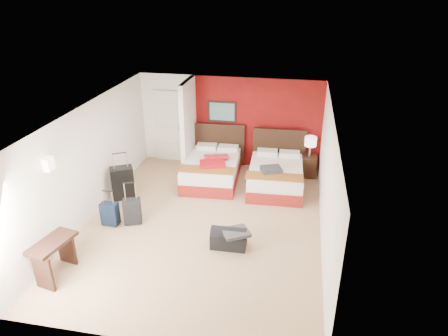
% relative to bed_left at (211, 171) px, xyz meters
% --- Properties ---
extents(ground, '(6.50, 6.50, 0.00)m').
position_rel_bed_left_xyz_m(ground, '(0.27, -2.06, -0.29)').
color(ground, tan).
rests_on(ground, ground).
extents(room_walls, '(5.02, 6.52, 2.50)m').
position_rel_bed_left_xyz_m(room_walls, '(-1.14, -0.64, 0.97)').
color(room_walls, white).
rests_on(room_walls, ground).
extents(red_accent_panel, '(3.50, 0.04, 2.50)m').
position_rel_bed_left_xyz_m(red_accent_panel, '(1.02, 1.17, 0.96)').
color(red_accent_panel, maroon).
rests_on(red_accent_panel, ground).
extents(partition_wall, '(0.12, 1.20, 2.50)m').
position_rel_bed_left_xyz_m(partition_wall, '(-0.73, 0.55, 0.96)').
color(partition_wall, silver).
rests_on(partition_wall, ground).
extents(entry_door, '(0.82, 0.06, 2.05)m').
position_rel_bed_left_xyz_m(entry_door, '(-1.48, 1.14, 0.73)').
color(entry_door, silver).
rests_on(entry_door, ground).
extents(bed_left, '(1.45, 2.00, 0.58)m').
position_rel_bed_left_xyz_m(bed_left, '(0.00, 0.00, 0.00)').
color(bed_left, white).
rests_on(bed_left, ground).
extents(bed_right, '(1.41, 1.96, 0.57)m').
position_rel_bed_left_xyz_m(bed_right, '(1.67, -0.06, -0.00)').
color(bed_right, white).
rests_on(bed_right, ground).
extents(red_suitcase_open, '(0.84, 1.00, 0.11)m').
position_rel_bed_left_xyz_m(red_suitcase_open, '(0.10, -0.10, 0.34)').
color(red_suitcase_open, '#B00F1A').
rests_on(red_suitcase_open, bed_left).
extents(jacket_bundle, '(0.58, 0.53, 0.11)m').
position_rel_bed_left_xyz_m(jacket_bundle, '(1.57, -0.36, 0.34)').
color(jacket_bundle, '#3B3B40').
rests_on(jacket_bundle, bed_right).
extents(nightstand, '(0.42, 0.42, 0.57)m').
position_rel_bed_left_xyz_m(nightstand, '(2.48, 0.78, -0.01)').
color(nightstand, black).
rests_on(nightstand, ground).
extents(table_lamp, '(0.34, 0.34, 0.55)m').
position_rel_bed_left_xyz_m(table_lamp, '(2.48, 0.78, 0.55)').
color(table_lamp, silver).
rests_on(table_lamp, nightstand).
extents(suitcase_black, '(0.62, 0.54, 0.79)m').
position_rel_bed_left_xyz_m(suitcase_black, '(-1.88, -1.31, 0.10)').
color(suitcase_black, black).
rests_on(suitcase_black, ground).
extents(suitcase_charcoal, '(0.43, 0.34, 0.55)m').
position_rel_bed_left_xyz_m(suitcase_charcoal, '(-1.23, -2.32, -0.01)').
color(suitcase_charcoal, black).
rests_on(suitcase_charcoal, ground).
extents(suitcase_navy, '(0.37, 0.23, 0.50)m').
position_rel_bed_left_xyz_m(suitcase_navy, '(-1.68, -2.47, -0.04)').
color(suitcase_navy, black).
rests_on(suitcase_navy, ground).
extents(duffel_bag, '(0.71, 0.39, 0.35)m').
position_rel_bed_left_xyz_m(duffel_bag, '(0.96, -2.76, -0.11)').
color(duffel_bag, black).
rests_on(duffel_bag, ground).
extents(jacket_draped, '(0.64, 0.61, 0.07)m').
position_rel_bed_left_xyz_m(jacket_draped, '(1.11, -2.81, 0.10)').
color(jacket_draped, '#36373B').
rests_on(jacket_draped, duffel_bag).
extents(desk, '(0.60, 0.94, 0.72)m').
position_rel_bed_left_xyz_m(desk, '(-1.90, -4.18, 0.07)').
color(desk, black).
rests_on(desk, ground).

